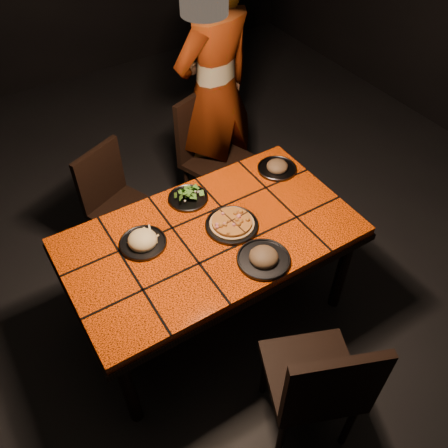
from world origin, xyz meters
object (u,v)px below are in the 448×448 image
dining_table (211,243)px  chair_far_right (209,148)px  plate_pasta (143,241)px  chair_near (319,384)px  chair_far_left (114,198)px  diner (215,93)px  plate_pizza (232,224)px

dining_table → chair_far_right: 1.05m
plate_pasta → chair_near: bearing=-70.6°
dining_table → plate_pasta: plate_pasta is taller
dining_table → chair_near: size_ratio=1.67×
chair_far_right → plate_pasta: 1.19m
dining_table → chair_far_left: 0.90m
dining_table → diner: (0.64, 1.00, 0.25)m
dining_table → plate_pizza: (0.13, -0.01, 0.10)m
chair_far_right → chair_far_left: bearing=164.4°
dining_table → plate_pasta: (-0.35, 0.13, 0.10)m
chair_near → diner: diner is taller
chair_far_right → plate_pizza: chair_far_right is taller
diner → plate_pasta: size_ratio=7.23×
chair_near → plate_pasta: bearing=-48.5°
chair_far_left → chair_far_right: chair_far_right is taller
chair_near → diner: (0.61, 1.93, 0.37)m
chair_far_left → chair_far_right: bearing=-19.1°
chair_far_right → plate_pasta: chair_far_right is taller
chair_far_right → plate_pizza: 1.02m
chair_far_left → plate_pasta: (-0.09, -0.71, 0.29)m
chair_near → chair_far_right: bearing=-83.0°
chair_far_right → plate_pizza: (-0.40, -0.92, 0.22)m
chair_near → plate_pasta: 1.15m
chair_far_right → plate_pasta: bearing=-158.4°
diner → plate_pizza: 1.15m
plate_pizza → chair_far_left: bearing=114.5°
chair_far_left → plate_pasta: size_ratio=3.31×
chair_near → plate_pasta: (-0.37, 1.06, 0.22)m
chair_far_left → plate_pasta: bearing=-120.5°
plate_pizza → diner: bearing=63.3°
chair_far_left → diner: size_ratio=0.46×
dining_table → chair_far_left: chair_far_left is taller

